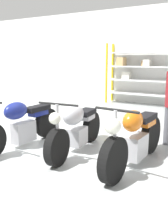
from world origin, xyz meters
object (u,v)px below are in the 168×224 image
object	(u,v)px
shelving_rack	(163,73)
motorcycle_silver	(76,127)
motorcycle_orange	(135,138)
motorcycle_blue	(22,124)

from	to	relation	value
shelving_rack	motorcycle_silver	size ratio (longest dim) A/B	2.14
shelving_rack	motorcycle_silver	xyz separation A→B (m)	(-0.21, -5.37, -0.74)
motorcycle_silver	motorcycle_orange	world-z (taller)	motorcycle_orange
motorcycle_blue	motorcycle_orange	xyz separation A→B (m)	(2.19, 0.28, 0.00)
motorcycle_blue	motorcycle_orange	distance (m)	2.21
shelving_rack	motorcycle_silver	world-z (taller)	shelving_rack
shelving_rack	motorcycle_blue	world-z (taller)	shelving_rack
motorcycle_blue	motorcycle_silver	bearing A→B (deg)	108.72
motorcycle_blue	motorcycle_silver	xyz separation A→B (m)	(1.06, 0.32, 0.01)
motorcycle_silver	motorcycle_blue	bearing A→B (deg)	-78.99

